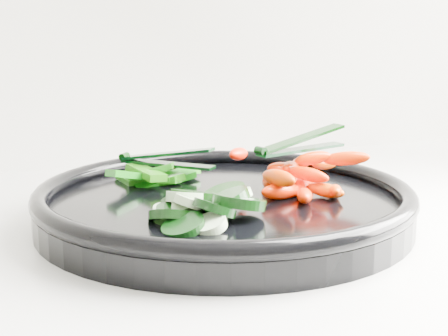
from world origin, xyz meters
name	(u,v)px	position (x,y,z in m)	size (l,w,h in m)	color
veggie_tray	(224,202)	(0.46, 1.68, 0.95)	(0.41, 0.41, 0.04)	black
cucumber_pile	(201,207)	(0.41, 1.62, 0.96)	(0.12, 0.11, 0.04)	black
carrot_pile	(295,176)	(0.53, 1.67, 0.97)	(0.14, 0.15, 0.05)	#F40C00
pepper_pile	(153,176)	(0.41, 1.77, 0.96)	(0.11, 0.09, 0.03)	#0D6E0A
tong_carrot	(299,144)	(0.54, 1.67, 1.00)	(0.11, 0.04, 0.02)	black
tong_pepper	(164,159)	(0.42, 1.77, 0.98)	(0.09, 0.09, 0.02)	black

